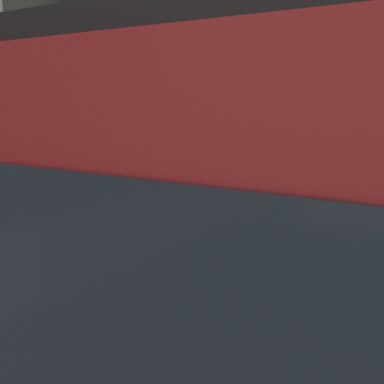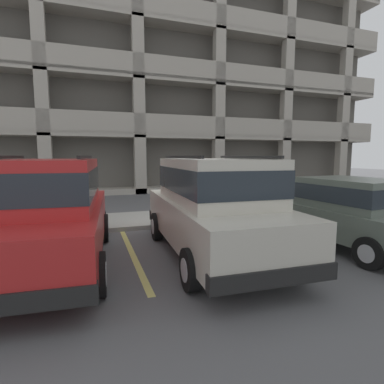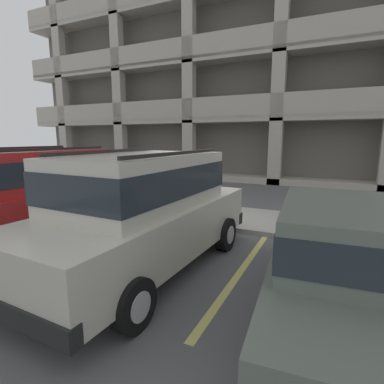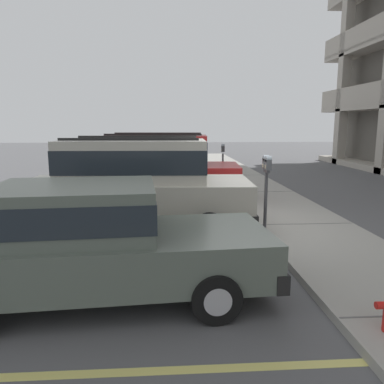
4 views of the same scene
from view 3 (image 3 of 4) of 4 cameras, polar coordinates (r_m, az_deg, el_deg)
ground_plane at (r=7.39m, az=1.49°, el=-7.74°), size 80.00×80.00×0.10m
sidewalk at (r=8.51m, az=5.05°, el=-4.55°), size 40.00×2.20×0.12m
parking_stall_lines at (r=5.65m, az=10.34°, el=-13.18°), size 12.47×4.80×0.01m
silver_suv at (r=5.07m, az=-9.18°, el=-2.96°), size 2.16×4.85×2.03m
red_sedan at (r=7.44m, az=-27.49°, el=0.24°), size 2.25×4.90×2.03m
dark_hatchback at (r=4.00m, az=27.82°, el=-11.72°), size 2.07×4.60×1.54m
parking_meter_near at (r=7.34m, az=3.96°, el=2.61°), size 0.35×0.12×1.53m
parking_meter_far at (r=11.18m, az=-27.07°, el=3.20°), size 0.15×0.12×1.44m
parking_garage at (r=21.17m, az=19.48°, el=28.51°), size 32.00×10.00×19.25m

